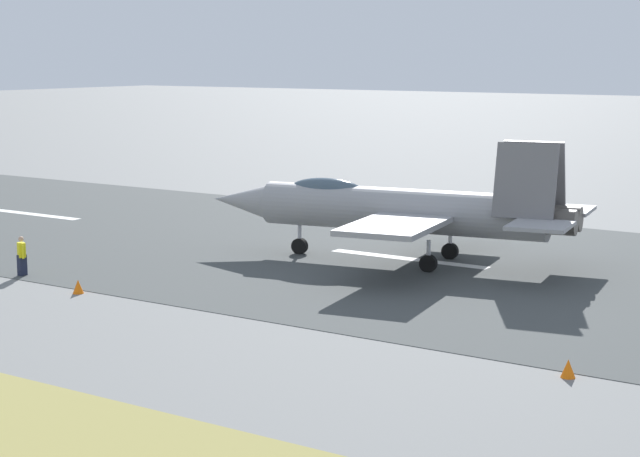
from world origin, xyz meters
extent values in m
plane|color=slate|center=(0.00, 0.00, 0.00)|extent=(400.00, 400.00, 0.00)
cube|color=#404443|center=(0.00, 0.00, 0.01)|extent=(240.00, 26.00, 0.02)
cube|color=white|center=(-0.09, 0.00, 0.02)|extent=(8.00, 0.70, 0.00)
cube|color=white|center=(25.38, 0.00, 0.02)|extent=(8.00, 0.70, 0.00)
cylinder|color=#949497|center=(-0.19, 0.83, 2.39)|extent=(13.36, 4.16, 1.98)
cone|color=#949497|center=(7.82, 2.19, 2.39)|extent=(3.29, 2.17, 1.68)
ellipsoid|color=#3F5160|center=(3.48, 1.46, 3.13)|extent=(3.73, 1.69, 1.10)
cylinder|color=#47423D|center=(-6.97, 0.24, 2.39)|extent=(2.35, 1.45, 1.10)
cylinder|color=#47423D|center=(-6.78, -0.84, 2.39)|extent=(2.35, 1.45, 1.10)
cube|color=#949497|center=(-1.81, 4.38, 2.29)|extent=(4.28, 6.03, 0.24)
cube|color=#949497|center=(-0.55, -3.04, 2.29)|extent=(4.28, 6.03, 0.24)
cube|color=#949497|center=(-7.28, 2.07, 2.49)|extent=(2.83, 3.16, 0.16)
cube|color=#949497|center=(-6.47, -2.67, 2.49)|extent=(2.83, 3.16, 0.16)
cube|color=slate|center=(-6.02, 0.76, 4.09)|extent=(2.72, 1.37, 3.14)
cube|color=slate|center=(-5.72, -1.02, 4.09)|extent=(2.72, 1.37, 3.14)
cylinder|color=silver|center=(4.82, 1.68, 0.70)|extent=(0.18, 0.18, 1.40)
cylinder|color=black|center=(4.82, 1.68, 0.38)|extent=(0.80, 0.42, 0.76)
cylinder|color=silver|center=(-2.24, 2.11, 0.70)|extent=(0.18, 0.18, 1.40)
cylinder|color=black|center=(-2.24, 2.11, 0.38)|extent=(0.80, 0.42, 0.76)
cylinder|color=silver|center=(-1.70, -1.04, 0.70)|extent=(0.18, 0.18, 1.40)
cylinder|color=black|center=(-1.70, -1.04, 0.38)|extent=(0.80, 0.42, 0.76)
cube|color=#1E2338|center=(11.84, 12.32, 0.45)|extent=(0.24, 0.36, 0.90)
cube|color=yellow|center=(11.84, 12.32, 1.12)|extent=(0.52, 0.46, 0.62)
sphere|color=tan|center=(11.84, 12.32, 1.59)|extent=(0.22, 0.22, 0.22)
cylinder|color=yellow|center=(11.58, 12.47, 1.09)|extent=(0.10, 0.10, 0.58)
cylinder|color=yellow|center=(12.10, 12.18, 1.09)|extent=(0.10, 0.10, 0.58)
cone|color=orange|center=(-12.78, 13.43, 0.28)|extent=(0.44, 0.44, 0.55)
cone|color=orange|center=(7.34, 13.43, 0.28)|extent=(0.44, 0.44, 0.55)
camera|label=1|loc=(-23.29, 42.48, 9.33)|focal=59.94mm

